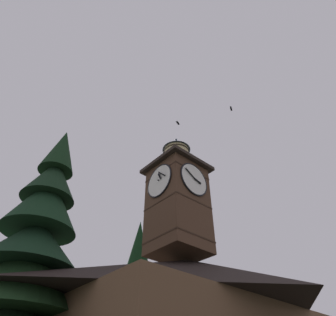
{
  "coord_description": "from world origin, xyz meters",
  "views": [
    {
      "loc": [
        11.56,
        11.38,
        1.61
      ],
      "look_at": [
        0.12,
        -1.72,
        15.69
      ],
      "focal_mm": 31.91,
      "sensor_mm": 36.0,
      "label": 1
    }
  ],
  "objects": [
    {
      "name": "flying_bird_low",
      "position": [
        -4.42,
        1.63,
        21.73
      ],
      "size": [
        0.53,
        0.38,
        0.1
      ],
      "color": "black"
    },
    {
      "name": "moon",
      "position": [
        -12.02,
        -42.6,
        17.82
      ],
      "size": [
        1.93,
        1.93,
        1.93
      ],
      "color": "silver"
    },
    {
      "name": "flying_bird_high",
      "position": [
        -2.66,
        -3.47,
        22.69
      ],
      "size": [
        0.56,
        0.34,
        0.13
      ],
      "color": "black"
    },
    {
      "name": "pine_tree_aside",
      "position": [
        7.29,
        -3.55,
        6.71
      ],
      "size": [
        6.46,
        6.46,
        15.17
      ],
      "color": "#473323",
      "rests_on": "ground_plane"
    },
    {
      "name": "clock_tower",
      "position": [
        -0.43,
        -1.36,
        12.27
      ],
      "size": [
        3.89,
        3.89,
        9.48
      ],
      "color": "#4C3323",
      "rests_on": "building_main"
    }
  ]
}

